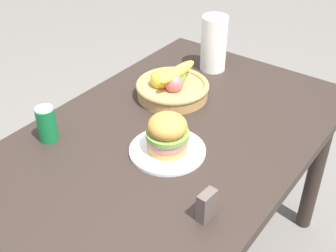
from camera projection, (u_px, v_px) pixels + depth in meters
The scene contains 7 objects.
dining_table at pixel (170, 156), 1.62m from camera, with size 1.40×0.90×0.75m.
plate at pixel (167, 150), 1.48m from camera, with size 0.26×0.26×0.01m, color white.
sandwich at pixel (167, 133), 1.43m from camera, with size 0.14×0.14×0.13m.
soda_can at pixel (47, 124), 1.50m from camera, with size 0.07×0.07×0.13m.
fruit_basket at pixel (172, 86), 1.75m from camera, with size 0.29×0.29×0.14m.
paper_towel_roll at pixel (214, 44), 1.90m from camera, with size 0.11×0.11×0.24m, color white.
napkin_holder at pixel (207, 205), 1.21m from camera, with size 0.06×0.03×0.09m, color #594C47.
Camera 1 is at (-1.02, -0.75, 1.67)m, focal length 47.55 mm.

